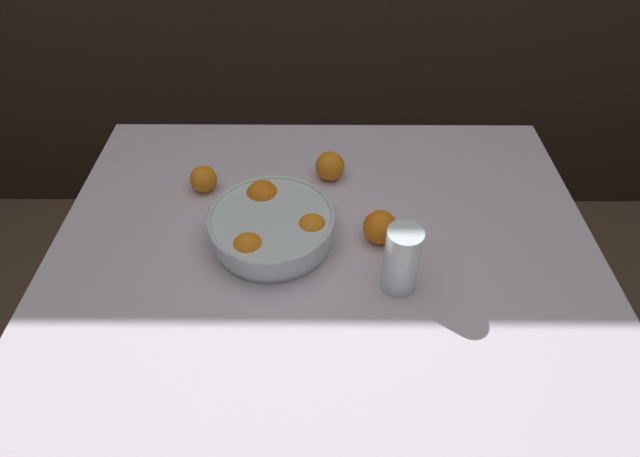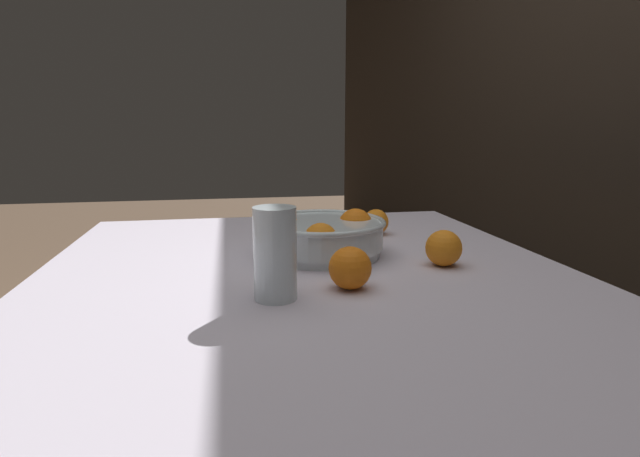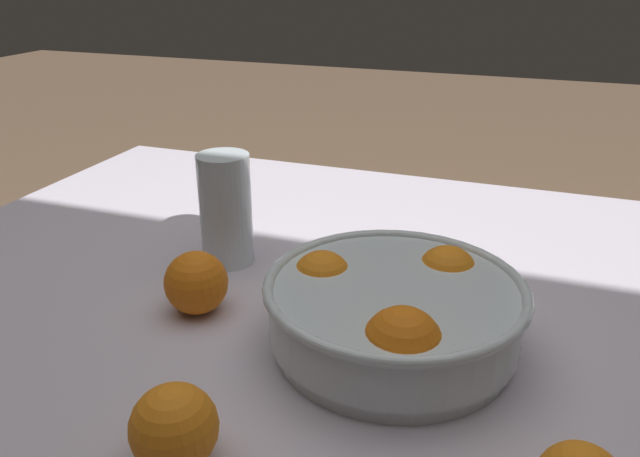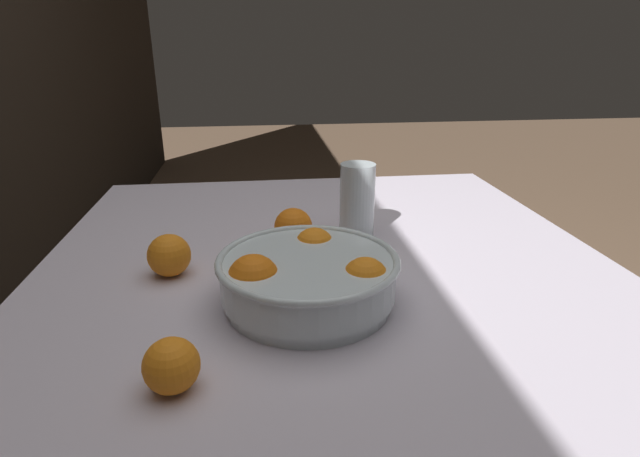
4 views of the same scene
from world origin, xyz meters
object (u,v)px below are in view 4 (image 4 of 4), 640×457
(juice_glass, at_px, (357,205))
(orange_loose_near_bowl, at_px, (169,255))
(orange_loose_front, at_px, (293,227))
(orange_loose_aside, at_px, (171,366))
(fruit_bowl, at_px, (308,277))

(juice_glass, relative_size, orange_loose_near_bowl, 2.08)
(orange_loose_front, relative_size, orange_loose_aside, 1.14)
(orange_loose_near_bowl, bearing_deg, orange_loose_aside, -170.96)
(juice_glass, distance_m, orange_loose_front, 0.14)
(juice_glass, xyz_separation_m, orange_loose_aside, (-0.47, 0.32, -0.04))
(fruit_bowl, height_order, orange_loose_front, fruit_bowl)
(orange_loose_near_bowl, relative_size, orange_loose_aside, 1.11)
(orange_loose_front, bearing_deg, orange_loose_aside, 157.69)
(orange_loose_front, xyz_separation_m, orange_loose_aside, (-0.44, 0.18, -0.00))
(orange_loose_near_bowl, xyz_separation_m, orange_loose_aside, (-0.32, -0.05, -0.00))
(orange_loose_front, bearing_deg, fruit_bowl, -178.82)
(orange_loose_near_bowl, bearing_deg, juice_glass, -69.01)
(orange_loose_near_bowl, distance_m, orange_loose_aside, 0.33)
(fruit_bowl, relative_size, orange_loose_aside, 4.19)
(fruit_bowl, height_order, juice_glass, juice_glass)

